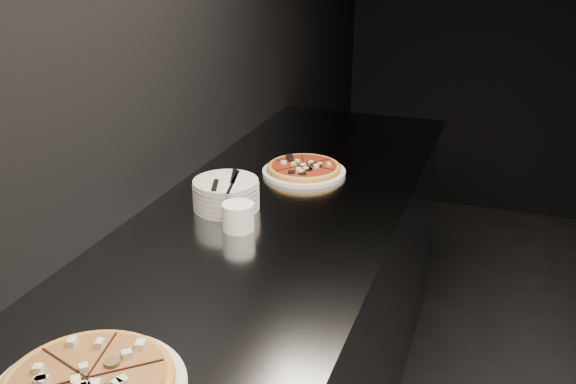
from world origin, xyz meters
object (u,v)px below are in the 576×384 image
(pizza_tomato, at_px, (304,169))
(plate_stack, at_px, (226,194))
(counter, at_px, (266,353))
(ramekin, at_px, (238,216))
(cutlery, at_px, (226,182))

(pizza_tomato, height_order, plate_stack, plate_stack)
(counter, height_order, ramekin, ramekin)
(pizza_tomato, bearing_deg, plate_stack, -110.59)
(ramekin, bearing_deg, cutlery, 127.85)
(pizza_tomato, height_order, ramekin, ramekin)
(counter, height_order, plate_stack, plate_stack)
(plate_stack, distance_m, ramekin, 0.16)
(plate_stack, height_order, ramekin, plate_stack)
(cutlery, height_order, ramekin, cutlery)
(pizza_tomato, relative_size, cutlery, 1.36)
(pizza_tomato, distance_m, ramekin, 0.48)
(cutlery, relative_size, ramekin, 2.36)
(pizza_tomato, relative_size, plate_stack, 1.46)
(ramekin, bearing_deg, pizza_tomato, 85.68)
(ramekin, bearing_deg, counter, 58.81)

